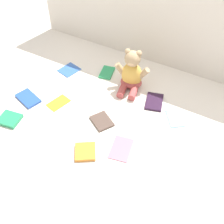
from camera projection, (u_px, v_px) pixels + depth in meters
ground_plane at (125, 115)px, 1.49m from camera, size 3.20×3.20×0.00m
backdrop_drape at (169, 19)px, 1.58m from camera, size 1.68×0.03×0.59m
teddy_bear at (131, 74)px, 1.58m from camera, size 0.20×0.19×0.24m
book_case_0 at (10, 119)px, 1.46m from camera, size 0.12×0.11×0.02m
book_case_1 at (58, 103)px, 1.55m from camera, size 0.10×0.13×0.01m
book_case_2 at (107, 73)px, 1.72m from camera, size 0.09×0.12×0.01m
book_case_3 at (85, 152)px, 1.32m from camera, size 0.13×0.13×0.02m
book_case_4 at (102, 121)px, 1.45m from camera, size 0.14×0.13×0.01m
book_case_5 at (69, 70)px, 1.74m from camera, size 0.12×0.13×0.01m
book_case_6 at (175, 118)px, 1.47m from camera, size 0.13×0.14×0.01m
book_case_7 at (28, 98)px, 1.56m from camera, size 0.16×0.12×0.01m
book_case_8 at (121, 148)px, 1.34m from camera, size 0.12×0.15×0.01m
book_case_9 at (154, 102)px, 1.55m from camera, size 0.12×0.15×0.01m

